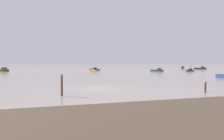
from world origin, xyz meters
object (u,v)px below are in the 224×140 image
motorboat_moored_5 (4,70)px  motorboat_moored_1 (183,68)px  channel_buoy (191,68)px  motorboat_moored_3 (159,71)px  mooring_post_near (62,86)px  sailboat_moored_0 (190,71)px  sailboat_moored_1 (94,70)px  motorboat_moored_0 (202,69)px  mooring_post_right (205,87)px

motorboat_moored_5 → motorboat_moored_1: bearing=42.7°
motorboat_moored_1 → channel_buoy: (5.28, 0.88, 0.19)m
motorboat_moored_3 → channel_buoy: channel_buoy is taller
motorboat_moored_1 → mooring_post_near: bearing=175.5°
motorboat_moored_5 → channel_buoy: size_ratio=2.40×
sailboat_moored_0 → motorboat_moored_3: 10.86m
sailboat_moored_0 → sailboat_moored_1: bearing=135.1°
motorboat_moored_1 → sailboat_moored_1: bearing=137.5°
motorboat_moored_5 → motorboat_moored_3: bearing=21.5°
motorboat_moored_0 → motorboat_moored_3: 33.46m
sailboat_moored_0 → mooring_post_near: 58.02m
mooring_post_right → motorboat_moored_3: bearing=65.9°
motorboat_moored_0 → motorboat_moored_1: bearing=153.0°
motorboat_moored_3 → motorboat_moored_0: bearing=70.6°
motorboat_moored_3 → mooring_post_right: (-19.20, -43.01, 0.29)m
motorboat_moored_0 → motorboat_moored_1: size_ratio=1.22×
sailboat_moored_1 → mooring_post_near: 57.31m
sailboat_moored_0 → motorboat_moored_1: sailboat_moored_0 is taller
sailboat_moored_1 → motorboat_moored_1: (45.67, 7.37, -0.00)m
mooring_post_near → mooring_post_right: (13.69, -1.81, -0.36)m
sailboat_moored_0 → motorboat_moored_3: sailboat_moored_0 is taller
sailboat_moored_0 → motorboat_moored_5: size_ratio=0.89×
mooring_post_right → motorboat_moored_0: bearing=49.2°
mooring_post_near → sailboat_moored_0: bearing=41.6°
sailboat_moored_1 → motorboat_moored_3: (19.89, -14.61, -0.01)m
motorboat_moored_1 → mooring_post_right: bearing=-176.3°
motorboat_moored_1 → mooring_post_near: mooring_post_near is taller
sailboat_moored_1 → mooring_post_right: 57.62m
motorboat_moored_0 → motorboat_moored_5: 82.18m
sailboat_moored_1 → motorboat_moored_5: 32.01m
motorboat_moored_0 → motorboat_moored_3: motorboat_moored_0 is taller
motorboat_moored_3 → mooring_post_right: size_ratio=3.51×
motorboat_moored_1 → motorboat_moored_3: (-25.78, -21.98, -0.01)m
motorboat_moored_1 → motorboat_moored_3: size_ratio=1.08×
motorboat_moored_3 → channel_buoy: size_ratio=1.90×
motorboat_moored_1 → mooring_post_right: size_ratio=3.78×
mooring_post_right → mooring_post_near: bearing=172.5°
sailboat_moored_0 → motorboat_moored_0: bearing=25.3°
sailboat_moored_1 → channel_buoy: bearing=57.9°
motorboat_moored_0 → motorboat_moored_5: (-82.18, 0.63, -0.01)m
sailboat_moored_0 → channel_buoy: size_ratio=2.15×
motorboat_moored_0 → motorboat_moored_3: bearing=-122.0°
mooring_post_right → sailboat_moored_1: bearing=90.7°
motorboat_moored_3 → mooring_post_right: motorboat_moored_3 is taller
motorboat_moored_1 → mooring_post_near: (-58.67, -63.18, 0.64)m
motorboat_moored_1 → motorboat_moored_5: bearing=133.6°
motorboat_moored_0 → channel_buoy: size_ratio=2.50×
sailboat_moored_0 → mooring_post_near: (-43.41, -38.49, 0.69)m
motorboat_moored_3 → motorboat_moored_5: bearing=-150.6°
motorboat_moored_3 → motorboat_moored_5: 53.98m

